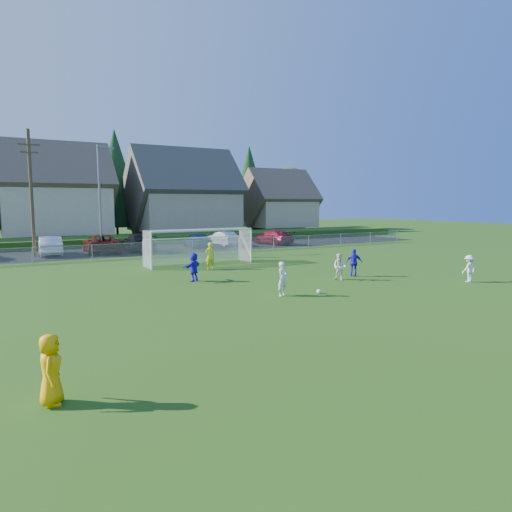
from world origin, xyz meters
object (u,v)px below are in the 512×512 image
object	(u,v)px
car_c	(101,244)
car_d	(138,242)
player_blue_a	(354,263)
car_f	(223,239)
soccer_goal	(198,241)
player_white_b	(340,267)
soccer_ball	(319,291)
player_white_a	(283,279)
car_g	(273,237)
referee	(51,370)
player_white_c	(469,268)
car_e	(197,240)
goalkeeper	(210,256)
car_b	(50,246)
player_blue_b	(194,267)

from	to	relation	value
car_c	car_d	xyz separation A→B (m)	(3.09, -0.46, -0.01)
player_blue_a	car_f	world-z (taller)	player_blue_a
car_f	soccer_goal	bearing A→B (deg)	51.12
car_f	soccer_goal	distance (m)	14.01
soccer_goal	car_d	bearing A→B (deg)	96.58
car_d	player_white_b	bearing A→B (deg)	108.17
soccer_ball	player_white_a	distance (m)	1.93
player_white_a	car_g	bearing A→B (deg)	33.40
referee	player_white_c	world-z (taller)	referee
player_white_c	car_e	xyz separation A→B (m)	(-5.34, 25.13, 0.00)
goalkeeper	car_b	bearing A→B (deg)	-54.91
player_blue_a	car_g	distance (m)	21.13
player_white_b	car_c	bearing A→B (deg)	174.29
player_white_c	soccer_ball	bearing A→B (deg)	-6.79
player_white_b	car_e	world-z (taller)	player_white_b
referee	player_white_b	distance (m)	18.14
car_f	soccer_goal	xyz separation A→B (m)	(-7.64, -11.71, 0.93)
car_d	car_e	distance (m)	5.85
player_white_c	car_d	world-z (taller)	car_d
referee	soccer_goal	bearing A→B (deg)	-17.47
player_white_b	car_d	bearing A→B (deg)	167.04
soccer_ball	car_b	world-z (taller)	car_b
car_d	car_c	bearing A→B (deg)	-5.14
player_white_c	player_blue_b	bearing A→B (deg)	-28.30
car_b	soccer_goal	bearing A→B (deg)	129.74
car_g	referee	bearing A→B (deg)	43.80
soccer_ball	goalkeeper	world-z (taller)	goalkeeper
soccer_ball	car_d	size ratio (longest dim) A/B	0.04
player_blue_b	soccer_goal	distance (m)	7.00
car_b	car_d	size ratio (longest dim) A/B	0.87
car_d	car_g	world-z (taller)	car_d
player_blue_a	car_e	xyz separation A→B (m)	(-1.23, 20.57, -0.07)
goalkeeper	car_d	size ratio (longest dim) A/B	0.32
player_white_a	goalkeeper	size ratio (longest dim) A/B	0.91
player_white_c	car_d	size ratio (longest dim) A/B	0.27
car_d	car_f	world-z (taller)	car_d
car_g	soccer_goal	xyz separation A→B (m)	(-12.82, -10.53, 0.90)
referee	car_d	distance (m)	31.41
player_blue_a	goalkeeper	size ratio (longest dim) A/B	0.93
car_g	car_d	bearing A→B (deg)	-7.09
player_blue_b	car_g	size ratio (longest dim) A/B	0.31
soccer_ball	player_blue_b	world-z (taller)	player_blue_b
player_white_c	car_e	size ratio (longest dim) A/B	0.34
player_blue_a	soccer_goal	bearing A→B (deg)	-23.22
player_blue_a	soccer_goal	world-z (taller)	soccer_goal
player_white_a	soccer_goal	size ratio (longest dim) A/B	0.21
player_white_c	goalkeeper	size ratio (longest dim) A/B	0.85
car_e	soccer_goal	size ratio (longest dim) A/B	0.58
soccer_ball	player_white_a	xyz separation A→B (m)	(-1.75, 0.48, 0.68)
car_b	car_g	bearing A→B (deg)	-178.65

